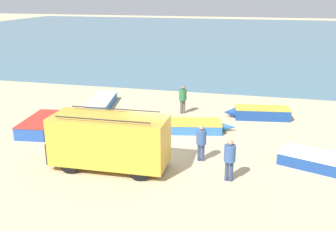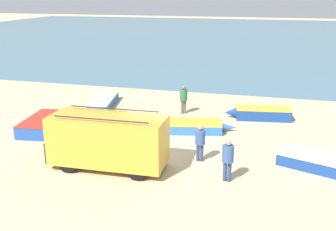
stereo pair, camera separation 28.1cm
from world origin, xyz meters
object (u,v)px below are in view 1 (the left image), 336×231
object	(u,v)px
fishing_rowboat_0	(259,113)
fisherman_0	(201,140)
parked_van	(109,140)
fishing_rowboat_4	(103,102)
fishing_rowboat_1	(43,124)
fisherman_1	(230,156)
fishing_rowboat_3	(188,126)
fisherman_2	(183,97)

from	to	relation	value
fishing_rowboat_0	fisherman_0	size ratio (longest dim) A/B	2.35
parked_van	fishing_rowboat_4	xyz separation A→B (m)	(-4.14, 8.84, -1.01)
fishing_rowboat_1	fisherman_1	world-z (taller)	fisherman_1
parked_van	fishing_rowboat_0	world-z (taller)	parked_van
fishing_rowboat_4	fishing_rowboat_1	bearing A→B (deg)	156.17
fishing_rowboat_1	fishing_rowboat_4	distance (m)	5.35
fishing_rowboat_3	fisherman_2	xyz separation A→B (m)	(-0.95, 2.99, 0.79)
parked_van	fishing_rowboat_1	world-z (taller)	parked_van
fisherman_1	fisherman_2	bearing A→B (deg)	26.14
fishing_rowboat_4	fishing_rowboat_3	bearing A→B (deg)	-128.88
fishing_rowboat_0	fishing_rowboat_3	distance (m)	4.83
fishing_rowboat_3	fisherman_0	world-z (taller)	fisherman_0
parked_van	fisherman_1	size ratio (longest dim) A/B	2.86
fishing_rowboat_0	fishing_rowboat_1	distance (m)	12.34
fisherman_1	fishing_rowboat_4	bearing A→B (deg)	48.60
fishing_rowboat_3	fisherman_2	bearing A→B (deg)	96.02
fishing_rowboat_0	fisherman_0	xyz separation A→B (m)	(-2.34, -6.89, 0.67)
fishing_rowboat_1	fisherman_1	size ratio (longest dim) A/B	2.37
fisherman_0	fisherman_1	distance (m)	2.14
fishing_rowboat_1	fisherman_0	xyz separation A→B (m)	(8.97, -1.95, 0.65)
fishing_rowboat_0	fishing_rowboat_3	world-z (taller)	fishing_rowboat_0
fishing_rowboat_1	fisherman_0	bearing A→B (deg)	-109.31
fishing_rowboat_4	fisherman_2	distance (m)	5.57
fishing_rowboat_0	fisherman_0	world-z (taller)	fisherman_0
fishing_rowboat_4	fisherman_2	size ratio (longest dim) A/B	2.68
parked_van	fisherman_2	bearing A→B (deg)	-100.69
fishing_rowboat_3	fisherman_1	size ratio (longest dim) A/B	2.70
fishing_rowboat_3	fisherman_2	distance (m)	3.24
parked_van	fishing_rowboat_0	bearing A→B (deg)	-126.38
fishing_rowboat_1	fishing_rowboat_3	world-z (taller)	fishing_rowboat_1
fishing_rowboat_0	fisherman_2	size ratio (longest dim) A/B	2.24
fishing_rowboat_4	fisherman_1	xyz separation A→B (m)	(9.16, -8.79, 0.79)
fisherman_0	fisherman_2	size ratio (longest dim) A/B	0.95
fishing_rowboat_4	fisherman_1	world-z (taller)	fisherman_1
fishing_rowboat_3	fisherman_1	distance (m)	6.05
fishing_rowboat_4	fisherman_2	bearing A→B (deg)	-105.44
parked_van	fisherman_0	size ratio (longest dim) A/B	2.99
parked_van	fisherman_0	xyz separation A→B (m)	(3.63, 1.67, -0.26)
fishing_rowboat_3	parked_van	bearing A→B (deg)	-124.84
fishing_rowboat_0	fishing_rowboat_1	bearing A→B (deg)	15.40
fishing_rowboat_1	fishing_rowboat_3	bearing A→B (deg)	-84.01
fisherman_2	fishing_rowboat_3	bearing A→B (deg)	-12.11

